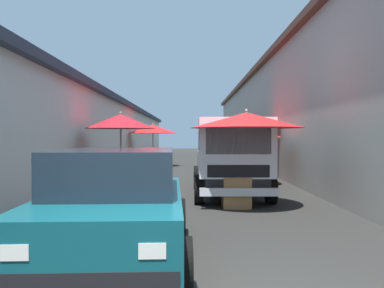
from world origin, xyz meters
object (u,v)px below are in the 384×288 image
fruit_stall_mid_lane (121,131)px  fruit_stall_far_left (245,129)px  fruit_stall_near_left (244,135)px  plastic_stool (153,171)px  hatchback_car (116,203)px  fruit_stall_near_right (153,133)px  delivery_truck (232,160)px  vendor_by_crates (207,151)px  fruit_stall_far_right (251,130)px

fruit_stall_mid_lane → fruit_stall_far_left: size_ratio=0.93×
fruit_stall_near_left → plastic_stool: bearing=57.4°
fruit_stall_far_left → hatchback_car: bearing=150.2°
fruit_stall_mid_lane → fruit_stall_near_right: (10.23, -0.02, 0.05)m
fruit_stall_near_right → fruit_stall_far_left: size_ratio=1.03×
fruit_stall_near_left → plastic_stool: fruit_stall_near_left is taller
fruit_stall_mid_lane → fruit_stall_near_right: size_ratio=0.91×
fruit_stall_mid_lane → delivery_truck: 3.96m
fruit_stall_mid_lane → vendor_by_crates: bearing=-20.2°
fruit_stall_far_left → hatchback_car: (-3.92, 2.24, -1.07)m
vendor_by_crates → fruit_stall_mid_lane: bearing=159.8°
fruit_stall_far_right → delivery_truck: (-5.74, 1.31, -0.87)m
fruit_stall_near_right → delivery_truck: fruit_stall_near_right is taller
vendor_by_crates → fruit_stall_far_left: bearing=-177.9°
fruit_stall_near_left → delivery_truck: bearing=167.6°
fruit_stall_mid_lane → vendor_by_crates: 8.68m
fruit_stall_far_right → fruit_stall_near_left: bearing=166.5°
vendor_by_crates → plastic_stool: bearing=154.3°
fruit_stall_mid_lane → fruit_stall_near_left: bearing=-73.5°
fruit_stall_far_right → fruit_stall_far_left: (-6.98, 1.14, -0.10)m
fruit_stall_near_right → delivery_truck: size_ratio=0.54×
hatchback_car → plastic_stool: size_ratio=9.15×
fruit_stall_near_right → hatchback_car: (-17.54, -1.15, -1.12)m
fruit_stall_far_left → delivery_truck: 1.47m
fruit_stall_near_right → fruit_stall_far_right: bearing=-145.7°
fruit_stall_near_right → plastic_stool: fruit_stall_near_right is taller
fruit_stall_mid_lane → plastic_stool: fruit_stall_mid_lane is taller
hatchback_car → delivery_truck: 5.56m
delivery_truck → fruit_stall_near_right: bearing=14.6°
fruit_stall_far_right → delivery_truck: 5.95m
fruit_stall_near_right → vendor_by_crates: (-2.14, -2.96, -0.92)m
fruit_stall_near_right → vendor_by_crates: fruit_stall_near_right is taller
fruit_stall_mid_lane → fruit_stall_far_right: (3.59, -4.55, 0.10)m
fruit_stall_mid_lane → delivery_truck: bearing=-123.5°
fruit_stall_near_right → plastic_stool: bearing=-174.7°
fruit_stall_near_right → hatchback_car: 17.61m
fruit_stall_far_left → hatchback_car: 4.64m
plastic_stool → hatchback_car: bearing=-177.3°
fruit_stall_far_left → vendor_by_crates: 11.53m
delivery_truck → fruit_stall_mid_lane: bearing=56.5°
fruit_stall_near_left → fruit_stall_far_left: (-4.57, 0.56, 0.11)m
fruit_stall_near_left → fruit_stall_far_left: bearing=173.0°
fruit_stall_near_left → vendor_by_crates: size_ratio=1.57×
fruit_stall_near_left → delivery_truck: size_ratio=0.52×
fruit_stall_far_left → plastic_stool: bearing=22.3°
fruit_stall_near_left → fruit_stall_far_left: fruit_stall_far_left is taller
hatchback_car → fruit_stall_mid_lane: bearing=9.1°
fruit_stall_near_left → plastic_stool: 4.14m
fruit_stall_near_right → fruit_stall_far_left: 14.04m
fruit_stall_mid_lane → fruit_stall_far_right: fruit_stall_far_right is taller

